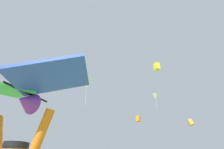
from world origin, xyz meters
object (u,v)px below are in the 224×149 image
at_px(distant_kite_white_mid_right, 87,84).
at_px(distant_kite_orange_low_right, 138,119).
at_px(held_stunt_kite, 24,88).
at_px(distant_kite_white_mid_left, 156,97).
at_px(distant_kite_orange_overhead_distant, 191,122).
at_px(distant_kite_yellow_high_left, 157,67).

bearing_deg(distant_kite_white_mid_right, distant_kite_orange_low_right, 92.10).
relative_size(held_stunt_kite, distant_kite_white_mid_left, 0.78).
height_order(held_stunt_kite, distant_kite_orange_low_right, distant_kite_orange_low_right).
xyz_separation_m(held_stunt_kite, distant_kite_orange_low_right, (-7.66, 35.06, 8.77)).
distance_m(distant_kite_orange_overhead_distant, distant_kite_orange_low_right, 11.29).
distance_m(distant_kite_orange_overhead_distant, distant_kite_yellow_high_left, 9.73).
bearing_deg(distant_kite_white_mid_right, distant_kite_orange_overhead_distant, 62.46).
xyz_separation_m(distant_kite_orange_overhead_distant, distant_kite_yellow_high_left, (-3.40, -4.16, 8.11)).
distance_m(held_stunt_kite, distant_kite_orange_low_right, 36.94).
xyz_separation_m(distant_kite_orange_overhead_distant, distant_kite_white_mid_right, (-8.58, -16.45, 0.81)).
distance_m(distant_kite_white_mid_right, distant_kite_orange_low_right, 22.17).
bearing_deg(distant_kite_orange_low_right, distant_kite_white_mid_left, -65.34).
relative_size(held_stunt_kite, distant_kite_orange_low_right, 1.38).
xyz_separation_m(distant_kite_white_mid_right, distant_kite_white_mid_left, (4.84, 9.76, 1.39)).
xyz_separation_m(held_stunt_kite, distant_kite_yellow_high_left, (-1.67, 25.29, 14.10)).
height_order(held_stunt_kite, distant_kite_white_mid_left, distant_kite_white_mid_left).
bearing_deg(distant_kite_orange_low_right, held_stunt_kite, -77.68).
distance_m(distant_kite_yellow_high_left, distant_kite_white_mid_right, 15.21).
xyz_separation_m(held_stunt_kite, distant_kite_white_mid_right, (-6.85, 12.99, 6.80)).
distance_m(held_stunt_kite, distant_kite_white_mid_left, 24.26).
height_order(distant_kite_orange_overhead_distant, distant_kite_white_mid_right, distant_kite_white_mid_right).
height_order(distant_kite_orange_overhead_distant, distant_kite_white_mid_left, distant_kite_white_mid_left).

